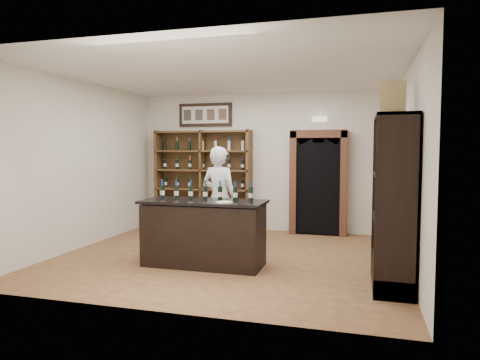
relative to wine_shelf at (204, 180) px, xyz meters
name	(u,v)px	position (x,y,z in m)	size (l,w,h in m)	color
floor	(228,257)	(1.30, -2.33, -1.10)	(5.50, 5.50, 0.00)	#96653C
ceiling	(228,73)	(1.30, -2.33, 1.90)	(5.50, 5.50, 0.00)	white
wall_back	(262,162)	(1.30, 0.17, 0.40)	(5.50, 0.04, 3.00)	silver
wall_left	(82,165)	(-1.45, -2.33, 0.40)	(0.04, 5.00, 3.00)	silver
wall_right	(408,168)	(4.05, -2.33, 0.40)	(0.04, 5.00, 3.00)	silver
wine_shelf	(204,180)	(0.00, 0.00, 0.00)	(2.20, 0.38, 2.20)	#52391C
framed_picture	(205,115)	(0.00, 0.14, 1.45)	(1.25, 0.04, 0.52)	black
arched_doorway	(319,180)	(2.55, 0.00, 0.04)	(1.17, 0.35, 2.17)	black
emergency_light	(320,119)	(2.55, 0.09, 1.30)	(0.30, 0.10, 0.10)	white
tasting_counter	(204,233)	(1.10, -2.93, -0.61)	(1.88, 0.78, 1.00)	black
counter_bottle_0	(162,192)	(0.38, -2.86, 0.01)	(0.07, 0.07, 0.30)	black
counter_bottle_1	(176,192)	(0.62, -2.86, 0.01)	(0.07, 0.07, 0.30)	black
counter_bottle_2	(191,192)	(0.86, -2.86, 0.01)	(0.07, 0.07, 0.30)	black
counter_bottle_3	(205,193)	(1.10, -2.86, 0.01)	(0.07, 0.07, 0.30)	black
counter_bottle_4	(220,193)	(1.34, -2.86, 0.01)	(0.07, 0.07, 0.30)	black
counter_bottle_5	(235,194)	(1.58, -2.86, 0.01)	(0.07, 0.07, 0.30)	black
counter_bottle_6	(251,194)	(1.82, -2.86, 0.01)	(0.07, 0.07, 0.30)	black
side_cabinet	(395,229)	(3.82, -3.23, -0.35)	(0.48, 1.20, 2.20)	black
shopkeeper	(219,198)	(0.98, -1.83, -0.19)	(0.67, 0.44, 1.83)	silver
plate	(224,202)	(1.50, -3.14, -0.09)	(0.24, 0.24, 0.02)	silver
wine_crate	(393,99)	(3.77, -3.10, 1.32)	(0.31, 0.13, 0.44)	tan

